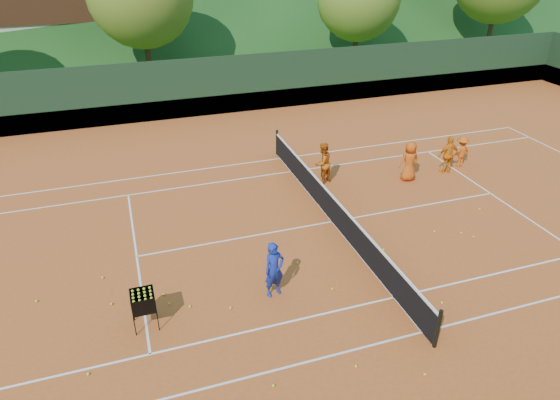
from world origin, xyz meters
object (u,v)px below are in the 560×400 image
object	(u,v)px
student_c	(409,161)
tennis_net	(333,209)
student_b	(448,155)
coach	(274,270)
student_a	(323,163)
ball_hopper	(143,302)
student_d	(461,152)

from	to	relation	value
student_c	tennis_net	world-z (taller)	student_c
student_c	student_b	bearing A→B (deg)	-175.67
coach	student_a	xyz separation A→B (m)	(3.80, 5.80, 0.01)
ball_hopper	tennis_net	bearing A→B (deg)	25.92
student_d	tennis_net	world-z (taller)	student_d
student_a	student_d	world-z (taller)	student_a
coach	student_c	size ratio (longest dim) A/B	1.01
student_b	tennis_net	size ratio (longest dim) A/B	0.13
coach	student_b	size ratio (longest dim) A/B	1.04
student_b	ball_hopper	bearing A→B (deg)	22.70
student_a	ball_hopper	distance (m)	9.32
coach	student_d	xyz separation A→B (m)	(9.74, 5.38, -0.15)
coach	ball_hopper	xyz separation A→B (m)	(-3.38, -0.15, -0.05)
student_d	ball_hopper	bearing A→B (deg)	13.72
student_b	student_c	world-z (taller)	student_c
coach	student_d	distance (m)	11.13
student_b	student_d	bearing A→B (deg)	-158.91
student_a	student_c	distance (m)	3.36
tennis_net	ball_hopper	distance (m)	7.10
tennis_net	student_a	bearing A→B (deg)	74.32
student_b	tennis_net	xyz separation A→B (m)	(-5.88, -2.09, -0.27)
coach	student_a	world-z (taller)	student_a
coach	student_d	bearing A→B (deg)	13.80
student_b	student_d	size ratio (longest dim) A/B	1.19
coach	student_a	distance (m)	6.93
student_d	tennis_net	bearing A→B (deg)	10.66
coach	student_b	distance (m)	10.20
coach	student_d	size ratio (longest dim) A/B	1.23
student_a	ball_hopper	world-z (taller)	student_a
coach	tennis_net	size ratio (longest dim) A/B	0.13
coach	ball_hopper	bearing A→B (deg)	167.45
student_a	student_d	xyz separation A→B (m)	(5.95, -0.42, -0.16)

